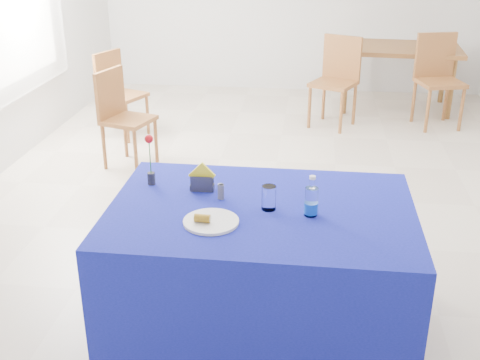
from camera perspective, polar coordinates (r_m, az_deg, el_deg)
name	(u,v)px	position (r m, az deg, el deg)	size (l,w,h in m)	color
floor	(271,195)	(5.09, 2.94, -1.46)	(7.00, 7.00, 0.00)	beige
plate	(211,222)	(2.99, -2.76, -3.96)	(0.28, 0.28, 0.01)	silver
drinking_glass	(269,198)	(3.10, 2.75, -1.69)	(0.07, 0.07, 0.13)	white
salt_shaker	(221,191)	(3.23, -1.85, -1.09)	(0.03, 0.03, 0.09)	slate
pepper_shaker	(222,192)	(3.22, -1.76, -1.12)	(0.03, 0.03, 0.09)	slate
blue_table	(260,270)	(3.33, 1.94, -8.50)	(1.60, 1.10, 0.76)	navy
water_bottle	(311,202)	(3.06, 6.77, -2.12)	(0.07, 0.07, 0.21)	white
napkin_holder	(202,182)	(3.33, -3.61, -0.19)	(0.15, 0.06, 0.17)	#343539
rose_vase	(150,161)	(3.40, -8.51, 1.81)	(0.05, 0.05, 0.30)	#232428
oak_table	(399,53)	(7.58, 14.81, 11.59)	(1.47, 1.00, 0.76)	brown
chair_bg_left	(337,75)	(6.81, 9.20, 9.82)	(0.58, 0.58, 0.98)	#955A2B
chair_bg_right	(437,73)	(7.08, 18.21, 9.59)	(0.55, 0.55, 1.01)	#955A2B
chair_win_a	(120,111)	(5.67, -11.27, 6.40)	(0.50, 0.50, 0.90)	#955A2B
chair_win_b	(117,88)	(6.52, -11.61, 8.54)	(0.52, 0.52, 0.89)	#955A2B
banana_pieces	(203,218)	(2.96, -3.56, -3.64)	(0.08, 0.05, 0.04)	gold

